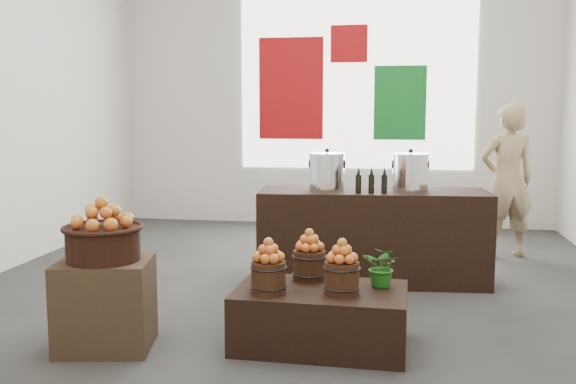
% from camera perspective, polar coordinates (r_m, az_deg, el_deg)
% --- Properties ---
extents(ground, '(7.00, 7.00, 0.00)m').
position_cam_1_polar(ground, '(5.74, 0.68, -8.93)').
color(ground, '#363533').
rests_on(ground, ground).
extents(back_wall, '(6.00, 0.04, 4.00)m').
position_cam_1_polar(back_wall, '(9.00, 4.14, 9.80)').
color(back_wall, beige).
rests_on(back_wall, ground).
extents(back_opening, '(3.20, 0.02, 2.40)m').
position_cam_1_polar(back_opening, '(8.95, 6.06, 9.79)').
color(back_opening, white).
rests_on(back_opening, back_wall).
extents(deco_red_left, '(0.90, 0.04, 1.40)m').
position_cam_1_polar(deco_red_left, '(9.04, 0.27, 9.18)').
color(deco_red_left, '#990B0D').
rests_on(deco_red_left, back_wall).
extents(deco_green_right, '(0.70, 0.04, 1.00)m').
position_cam_1_polar(deco_green_right, '(8.92, 9.92, 7.81)').
color(deco_green_right, '#106720').
rests_on(deco_green_right, back_wall).
extents(deco_red_upper, '(0.50, 0.04, 0.50)m').
position_cam_1_polar(deco_red_upper, '(8.99, 5.45, 12.99)').
color(deco_red_upper, '#990B0D').
rests_on(deco_red_upper, back_wall).
extents(crate, '(0.69, 0.60, 0.61)m').
position_cam_1_polar(crate, '(4.56, -15.92, -9.57)').
color(crate, '#463120').
rests_on(crate, ground).
extents(wicker_basket, '(0.49, 0.49, 0.22)m').
position_cam_1_polar(wicker_basket, '(4.46, -16.11, -4.46)').
color(wicker_basket, black).
rests_on(wicker_basket, crate).
extents(apples_in_basket, '(0.38, 0.38, 0.20)m').
position_cam_1_polar(apples_in_basket, '(4.42, -16.20, -1.76)').
color(apples_in_basket, '#B1051E').
rests_on(apples_in_basket, wicker_basket).
extents(display_table, '(1.17, 0.74, 0.40)m').
position_cam_1_polar(display_table, '(4.46, 2.92, -11.06)').
color(display_table, black).
rests_on(display_table, ground).
extents(apple_bucket_front_left, '(0.23, 0.23, 0.21)m').
position_cam_1_polar(apple_bucket_front_left, '(4.28, -1.74, -7.58)').
color(apple_bucket_front_left, '#3E2311').
rests_on(apple_bucket_front_left, display_table).
extents(apples_in_bucket_front_left, '(0.17, 0.17, 0.15)m').
position_cam_1_polar(apples_in_bucket_front_left, '(4.24, -1.75, -5.18)').
color(apples_in_bucket_front_left, '#B1051E').
rests_on(apples_in_bucket_front_left, apple_bucket_front_left).
extents(apple_bucket_front_right, '(0.23, 0.23, 0.21)m').
position_cam_1_polar(apple_bucket_front_right, '(4.27, 4.80, -7.64)').
color(apple_bucket_front_right, '#3E2311').
rests_on(apple_bucket_front_right, display_table).
extents(apples_in_bucket_front_right, '(0.17, 0.17, 0.15)m').
position_cam_1_polar(apples_in_bucket_front_right, '(4.23, 4.83, -5.23)').
color(apples_in_bucket_front_right, '#B1051E').
rests_on(apples_in_bucket_front_right, apple_bucket_front_right).
extents(apple_bucket_rear, '(0.23, 0.23, 0.21)m').
position_cam_1_polar(apple_bucket_rear, '(4.60, 1.90, -6.54)').
color(apple_bucket_rear, '#3E2311').
rests_on(apple_bucket_rear, display_table).
extents(apples_in_bucket_rear, '(0.17, 0.17, 0.15)m').
position_cam_1_polar(apples_in_bucket_rear, '(4.56, 1.91, -4.29)').
color(apples_in_bucket_rear, '#B1051E').
rests_on(apples_in_bucket_rear, apple_bucket_rear).
extents(herb_garnish_right, '(0.32, 0.30, 0.29)m').
position_cam_1_polar(herb_garnish_right, '(4.46, 8.43, -6.58)').
color(herb_garnish_right, '#185612').
rests_on(herb_garnish_right, display_table).
extents(herb_garnish_left, '(0.15, 0.12, 0.25)m').
position_cam_1_polar(herb_garnish_left, '(4.61, -2.38, -6.23)').
color(herb_garnish_left, '#185612').
rests_on(herb_garnish_left, display_table).
extents(counter, '(2.16, 0.84, 0.86)m').
position_cam_1_polar(counter, '(6.07, 7.52, -3.91)').
color(counter, black).
rests_on(counter, ground).
extents(stock_pot_left, '(0.33, 0.33, 0.33)m').
position_cam_1_polar(stock_pot_left, '(5.98, 3.48, 1.73)').
color(stock_pot_left, silver).
rests_on(stock_pot_left, counter).
extents(stock_pot_center, '(0.33, 0.33, 0.33)m').
position_cam_1_polar(stock_pot_center, '(6.01, 10.81, 1.64)').
color(stock_pot_center, silver).
rests_on(stock_pot_center, counter).
extents(oil_cruets, '(0.23, 0.08, 0.24)m').
position_cam_1_polar(oil_cruets, '(5.78, 7.71, 1.05)').
color(oil_cruets, black).
rests_on(oil_cruets, counter).
extents(shopper, '(0.69, 0.55, 1.68)m').
position_cam_1_polar(shopper, '(7.36, 18.86, 0.93)').
color(shopper, '#9B835F').
rests_on(shopper, ground).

